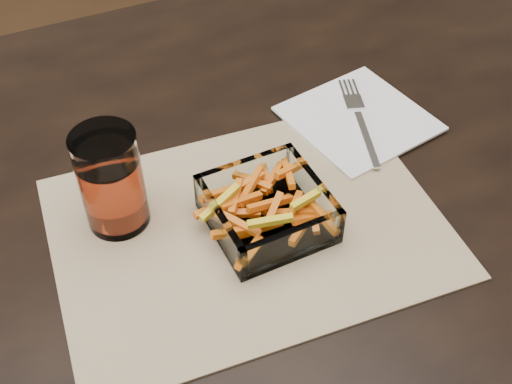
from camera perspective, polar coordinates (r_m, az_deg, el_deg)
dining_table at (r=0.89m, az=-1.90°, el=-2.14°), size 1.60×0.90×0.75m
placemat at (r=0.76m, az=-0.70°, el=-3.13°), size 0.47×0.36×0.00m
glass_bowl at (r=0.75m, az=1.01°, el=-1.72°), size 0.13×0.13×0.05m
tumbler at (r=0.74m, az=-12.69°, el=0.74°), size 0.07×0.07×0.13m
napkin at (r=0.91m, az=9.09°, el=6.48°), size 0.20×0.20×0.00m
fork at (r=0.90m, az=9.16°, el=6.56°), size 0.08×0.18×0.00m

